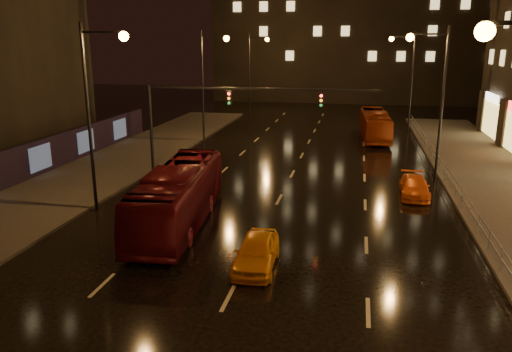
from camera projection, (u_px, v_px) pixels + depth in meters
The scene contains 8 objects.
ground at pixel (288, 181), 33.34m from camera, with size 140.00×140.00×0.00m, color black.
sidewalk_left at pixel (64, 190), 31.18m from camera, with size 7.00×70.00×0.15m, color #38332D.
traffic_signal at pixel (214, 109), 33.07m from camera, with size 15.31×0.32×6.20m.
railing_right at pixel (456, 185), 29.25m from camera, with size 0.05×56.00×1.00m.
bus_red at pixel (179, 196), 25.16m from camera, with size 2.55×10.90×3.04m, color #560C15.
bus_curb at pixel (375, 125), 47.56m from camera, with size 2.28×9.73×2.71m, color #A13410.
taxi_near at pixel (256, 252), 20.53m from camera, with size 1.62×4.03×1.37m, color orange.
taxi_far at pixel (414, 187), 30.07m from camera, with size 1.64×4.03×1.17m, color orange.
Camera 1 is at (4.26, -11.88, 9.06)m, focal length 35.00 mm.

